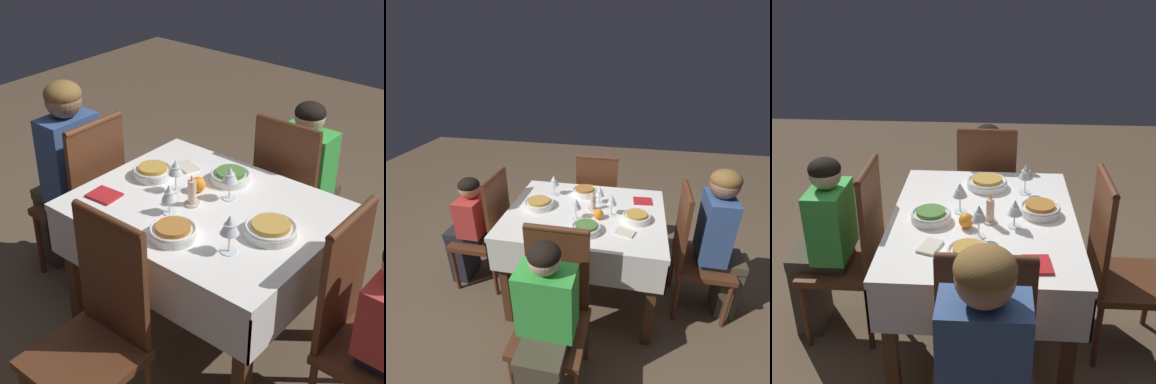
# 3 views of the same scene
# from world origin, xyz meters

# --- Properties ---
(ground_plane) EXTENTS (8.00, 8.00, 0.00)m
(ground_plane) POSITION_xyz_m (0.00, 0.00, 0.00)
(ground_plane) COLOR brown
(dining_table) EXTENTS (1.13, 0.91, 0.77)m
(dining_table) POSITION_xyz_m (0.00, 0.00, 0.66)
(dining_table) COLOR white
(dining_table) RESTS_ON ground_plane
(chair_east) EXTENTS (0.40, 0.40, 1.00)m
(chair_east) POSITION_xyz_m (0.79, 0.03, 0.53)
(chair_east) COLOR #562D19
(chair_east) RESTS_ON ground_plane
(chair_south) EXTENTS (0.40, 0.40, 1.00)m
(chair_south) POSITION_xyz_m (-0.06, -0.68, 0.53)
(chair_south) COLOR #562D19
(chair_south) RESTS_ON ground_plane
(chair_west) EXTENTS (0.40, 0.40, 1.00)m
(chair_west) POSITION_xyz_m (-0.79, 0.00, 0.53)
(chair_west) COLOR #562D19
(chair_west) RESTS_ON ground_plane
(chair_north) EXTENTS (0.40, 0.40, 1.00)m
(chair_north) POSITION_xyz_m (-0.00, 0.68, 0.53)
(chair_north) COLOR #562D19
(chair_north) RESTS_ON ground_plane
(person_adult_denim) EXTENTS (0.34, 0.30, 1.16)m
(person_adult_denim) POSITION_xyz_m (0.95, 0.03, 0.66)
(person_adult_denim) COLOR #4C4233
(person_adult_denim) RESTS_ON ground_plane
(person_child_green) EXTENTS (0.30, 0.33, 1.04)m
(person_child_green) POSITION_xyz_m (-0.06, -0.85, 0.57)
(person_child_green) COLOR #4C4233
(person_child_green) RESTS_ON ground_plane
(person_child_red) EXTENTS (0.33, 0.30, 0.96)m
(person_child_red) POSITION_xyz_m (-0.97, 0.00, 0.53)
(person_child_red) COLOR #282833
(person_child_red) RESTS_ON ground_plane
(bowl_east) EXTENTS (0.19, 0.19, 0.06)m
(bowl_east) POSITION_xyz_m (0.37, -0.05, 0.80)
(bowl_east) COLOR white
(bowl_east) RESTS_ON dining_table
(wine_glass_east) EXTENTS (0.07, 0.07, 0.16)m
(wine_glass_east) POSITION_xyz_m (0.19, -0.02, 0.89)
(wine_glass_east) COLOR white
(wine_glass_east) RESTS_ON dining_table
(bowl_south) EXTENTS (0.20, 0.20, 0.06)m
(bowl_south) POSITION_xyz_m (0.05, -0.25, 0.80)
(bowl_south) COLOR white
(bowl_south) RESTS_ON dining_table
(wine_glass_south) EXTENTS (0.08, 0.08, 0.16)m
(wine_glass_south) POSITION_xyz_m (-0.05, -0.12, 0.89)
(wine_glass_south) COLOR white
(wine_glass_south) RESTS_ON dining_table
(bowl_west) EXTENTS (0.23, 0.23, 0.06)m
(bowl_west) POSITION_xyz_m (-0.35, 0.01, 0.80)
(bowl_west) COLOR white
(bowl_west) RESTS_ON dining_table
(wine_glass_west) EXTENTS (0.08, 0.08, 0.17)m
(wine_glass_west) POSITION_xyz_m (-0.29, 0.22, 0.89)
(wine_glass_west) COLOR white
(wine_glass_west) RESTS_ON dining_table
(bowl_north) EXTENTS (0.20, 0.20, 0.06)m
(bowl_north) POSITION_xyz_m (-0.05, 0.28, 0.80)
(bowl_north) COLOR white
(bowl_north) RESTS_ON dining_table
(wine_glass_north) EXTENTS (0.07, 0.07, 0.14)m
(wine_glass_north) POSITION_xyz_m (0.08, 0.15, 0.87)
(wine_glass_north) COLOR white
(wine_glass_north) RESTS_ON dining_table
(candle_centerpiece) EXTENTS (0.07, 0.07, 0.15)m
(candle_centerpiece) POSITION_xyz_m (0.05, 0.03, 0.82)
(candle_centerpiece) COLOR beige
(candle_centerpiece) RESTS_ON dining_table
(orange_fruit) EXTENTS (0.07, 0.07, 0.07)m
(orange_fruit) POSITION_xyz_m (0.11, -0.08, 0.81)
(orange_fruit) COLOR orange
(orange_fruit) RESTS_ON dining_table
(napkin_red_folded) EXTENTS (0.14, 0.12, 0.01)m
(napkin_red_folded) POSITION_xyz_m (0.30, -0.23, 0.78)
(napkin_red_folded) COLOR beige
(napkin_red_folded) RESTS_ON dining_table
(napkin_spare_side) EXTENTS (0.15, 0.13, 0.01)m
(napkin_spare_side) POSITION_xyz_m (0.41, 0.23, 0.78)
(napkin_spare_side) COLOR red
(napkin_spare_side) RESTS_ON dining_table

